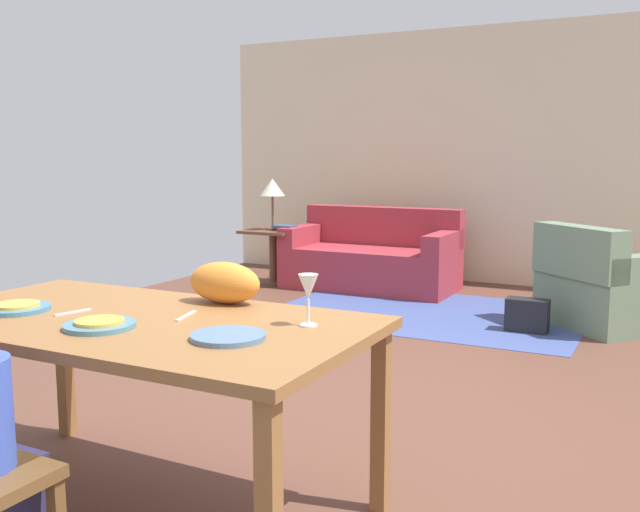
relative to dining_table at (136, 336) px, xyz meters
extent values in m
cube|color=brown|center=(0.27, 2.10, -0.70)|extent=(6.80, 6.79, 0.02)
cube|color=beige|center=(0.27, 5.55, 0.66)|extent=(6.80, 0.10, 2.70)
cube|color=brown|center=(0.00, 0.00, 0.05)|extent=(1.77, 0.94, 0.04)
cube|color=brown|center=(-0.83, 0.41, -0.33)|extent=(0.06, 0.06, 0.72)
cube|color=brown|center=(0.83, 0.41, -0.33)|extent=(0.06, 0.06, 0.72)
cylinder|color=teal|center=(-0.49, -0.12, 0.08)|extent=(0.25, 0.25, 0.02)
cylinder|color=gold|center=(-0.49, -0.12, 0.10)|extent=(0.17, 0.17, 0.01)
cylinder|color=teal|center=(0.00, -0.18, 0.08)|extent=(0.25, 0.25, 0.02)
cylinder|color=gold|center=(0.00, -0.18, 0.10)|extent=(0.17, 0.17, 0.01)
cylinder|color=slate|center=(0.49, -0.10, 0.08)|extent=(0.25, 0.25, 0.02)
cylinder|color=silver|center=(0.64, 0.18, 0.07)|extent=(0.06, 0.06, 0.01)
cylinder|color=silver|center=(0.64, 0.18, 0.12)|extent=(0.01, 0.01, 0.09)
cone|color=silver|center=(0.64, 0.18, 0.21)|extent=(0.07, 0.07, 0.09)
cube|color=silver|center=(-0.27, -0.05, 0.07)|extent=(0.05, 0.15, 0.01)
cube|color=silver|center=(0.16, 0.10, 0.07)|extent=(0.06, 0.17, 0.01)
ellipsoid|color=orange|center=(0.15, 0.37, 0.16)|extent=(0.32, 0.17, 0.17)
cube|color=#3F4F8A|center=(-0.10, 3.81, -0.68)|extent=(2.60, 1.80, 0.01)
cube|color=#9C2F39|center=(-1.00, 4.61, -0.48)|extent=(1.72, 0.84, 0.42)
cube|color=#9C2F39|center=(-1.00, 4.95, -0.07)|extent=(1.72, 0.20, 0.40)
cube|color=#9C2F39|center=(-1.77, 4.61, -0.17)|extent=(0.18, 0.84, 0.20)
cube|color=#9C2F39|center=(-0.23, 4.61, -0.17)|extent=(0.18, 0.84, 0.20)
cube|color=slate|center=(1.34, 4.01, -0.48)|extent=(1.19, 1.19, 0.42)
cube|color=slate|center=(1.12, 3.76, -0.07)|extent=(0.77, 0.71, 0.40)
cube|color=slate|center=(1.09, 4.23, -0.17)|extent=(0.69, 0.75, 0.20)
cube|color=brown|center=(-2.04, 4.41, -0.12)|extent=(0.56, 0.56, 0.03)
cylinder|color=brown|center=(-2.04, 4.41, -0.41)|extent=(0.08, 0.08, 0.55)
cylinder|color=brown|center=(-2.04, 4.41, -0.67)|extent=(0.36, 0.36, 0.03)
cylinder|color=brown|center=(-2.04, 4.41, -0.10)|extent=(0.16, 0.16, 0.02)
cylinder|color=brown|center=(-2.04, 4.41, 0.08)|extent=(0.02, 0.02, 0.34)
cone|color=beige|center=(-2.04, 4.41, 0.34)|extent=(0.26, 0.26, 0.18)
cube|color=#9F2C22|center=(-1.87, 4.43, -0.09)|extent=(0.22, 0.16, 0.03)
cube|color=#345180|center=(-1.88, 4.39, -0.07)|extent=(0.22, 0.16, 0.03)
cube|color=black|center=(0.79, 3.51, -0.56)|extent=(0.32, 0.16, 0.26)
camera|label=1|loc=(1.78, -1.97, 0.67)|focal=39.49mm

